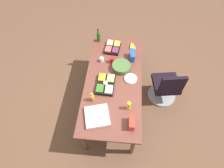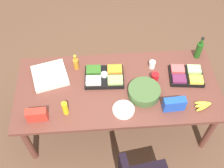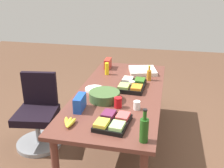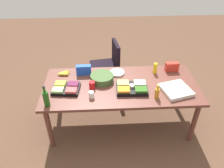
{
  "view_description": "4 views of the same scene",
  "coord_description": "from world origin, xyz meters",
  "px_view_note": "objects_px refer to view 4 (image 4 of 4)",
  "views": [
    {
      "loc": [
        1.96,
        0.15,
        3.4
      ],
      "look_at": [
        0.15,
        -0.01,
        0.82
      ],
      "focal_mm": 30.39,
      "sensor_mm": 36.0,
      "label": 1
    },
    {
      "loc": [
        0.18,
        1.73,
        3.08
      ],
      "look_at": [
        0.06,
        -0.02,
        0.78
      ],
      "focal_mm": 43.68,
      "sensor_mm": 36.0,
      "label": 2
    },
    {
      "loc": [
        -2.79,
        -0.52,
        1.98
      ],
      "look_at": [
        -0.01,
        0.09,
        0.83
      ],
      "focal_mm": 42.33,
      "sensor_mm": 36.0,
      "label": 3
    },
    {
      "loc": [
        -0.26,
        -2.51,
        2.58
      ],
      "look_at": [
        -0.13,
        -0.03,
        0.79
      ],
      "focal_mm": 35.44,
      "sensor_mm": 36.0,
      "label": 4
    }
  ],
  "objects_px": {
    "dressing_bottle": "(157,93)",
    "chip_bag_blue": "(84,70)",
    "chip_bag_red": "(172,67)",
    "paper_cup": "(91,95)",
    "fruit_platter": "(66,88)",
    "paper_plate_stack": "(117,73)",
    "office_chair": "(107,71)",
    "red_solo_cup": "(92,85)",
    "banana_bunch": "(64,73)",
    "pizza_box": "(176,90)",
    "mustard_bottle": "(155,68)",
    "conference_table": "(121,89)",
    "salad_bowl": "(102,78)",
    "wine_bottle": "(46,98)",
    "veggie_tray": "(132,88)"
  },
  "relations": [
    {
      "from": "dressing_bottle",
      "to": "chip_bag_blue",
      "type": "distance_m",
      "value": 1.15
    },
    {
      "from": "chip_bag_red",
      "to": "paper_cup",
      "type": "distance_m",
      "value": 1.35
    },
    {
      "from": "fruit_platter",
      "to": "paper_plate_stack",
      "type": "height_order",
      "value": "fruit_platter"
    },
    {
      "from": "chip_bag_blue",
      "to": "office_chair",
      "type": "bearing_deg",
      "value": 62.26
    },
    {
      "from": "red_solo_cup",
      "to": "paper_cup",
      "type": "relative_size",
      "value": 1.22
    },
    {
      "from": "banana_bunch",
      "to": "paper_plate_stack",
      "type": "bearing_deg",
      "value": -0.67
    },
    {
      "from": "fruit_platter",
      "to": "pizza_box",
      "type": "height_order",
      "value": "fruit_platter"
    },
    {
      "from": "red_solo_cup",
      "to": "mustard_bottle",
      "type": "bearing_deg",
      "value": 19.98
    },
    {
      "from": "conference_table",
      "to": "salad_bowl",
      "type": "bearing_deg",
      "value": 156.06
    },
    {
      "from": "chip_bag_blue",
      "to": "salad_bowl",
      "type": "bearing_deg",
      "value": -34.89
    },
    {
      "from": "pizza_box",
      "to": "paper_plate_stack",
      "type": "bearing_deg",
      "value": 132.64
    },
    {
      "from": "office_chair",
      "to": "mustard_bottle",
      "type": "height_order",
      "value": "mustard_bottle"
    },
    {
      "from": "salad_bowl",
      "to": "paper_plate_stack",
      "type": "xyz_separation_m",
      "value": [
        0.23,
        0.18,
        -0.03
      ]
    },
    {
      "from": "salad_bowl",
      "to": "wine_bottle",
      "type": "relative_size",
      "value": 1.14
    },
    {
      "from": "banana_bunch",
      "to": "chip_bag_red",
      "type": "bearing_deg",
      "value": 0.88
    },
    {
      "from": "fruit_platter",
      "to": "mustard_bottle",
      "type": "bearing_deg",
      "value": 15.69
    },
    {
      "from": "office_chair",
      "to": "dressing_bottle",
      "type": "distance_m",
      "value": 1.51
    },
    {
      "from": "paper_plate_stack",
      "to": "wine_bottle",
      "type": "bearing_deg",
      "value": -143.66
    },
    {
      "from": "paper_plate_stack",
      "to": "pizza_box",
      "type": "bearing_deg",
      "value": -32.46
    },
    {
      "from": "fruit_platter",
      "to": "dressing_bottle",
      "type": "distance_m",
      "value": 1.22
    },
    {
      "from": "mustard_bottle",
      "to": "banana_bunch",
      "type": "bearing_deg",
      "value": 178.99
    },
    {
      "from": "office_chair",
      "to": "mustard_bottle",
      "type": "xyz_separation_m",
      "value": [
        0.71,
        -0.72,
        0.47
      ]
    },
    {
      "from": "banana_bunch",
      "to": "wine_bottle",
      "type": "relative_size",
      "value": 0.63
    },
    {
      "from": "mustard_bottle",
      "to": "chip_bag_red",
      "type": "distance_m",
      "value": 0.28
    },
    {
      "from": "salad_bowl",
      "to": "wine_bottle",
      "type": "distance_m",
      "value": 0.86
    },
    {
      "from": "conference_table",
      "to": "red_solo_cup",
      "type": "xyz_separation_m",
      "value": [
        -0.4,
        -0.06,
        0.13
      ]
    },
    {
      "from": "pizza_box",
      "to": "office_chair",
      "type": "bearing_deg",
      "value": 112.2
    },
    {
      "from": "mustard_bottle",
      "to": "red_solo_cup",
      "type": "distance_m",
      "value": 1.0
    },
    {
      "from": "chip_bag_red",
      "to": "fruit_platter",
      "type": "bearing_deg",
      "value": -165.22
    },
    {
      "from": "fruit_platter",
      "to": "chip_bag_red",
      "type": "height_order",
      "value": "chip_bag_red"
    },
    {
      "from": "veggie_tray",
      "to": "chip_bag_blue",
      "type": "distance_m",
      "value": 0.8
    },
    {
      "from": "office_chair",
      "to": "veggie_tray",
      "type": "relative_size",
      "value": 2.1
    },
    {
      "from": "mustard_bottle",
      "to": "dressing_bottle",
      "type": "xyz_separation_m",
      "value": [
        -0.1,
        -0.58,
        -0.01
      ]
    },
    {
      "from": "fruit_platter",
      "to": "wine_bottle",
      "type": "height_order",
      "value": "wine_bottle"
    },
    {
      "from": "fruit_platter",
      "to": "chip_bag_red",
      "type": "xyz_separation_m",
      "value": [
        1.57,
        0.41,
        0.04
      ]
    },
    {
      "from": "conference_table",
      "to": "red_solo_cup",
      "type": "relative_size",
      "value": 19.76
    },
    {
      "from": "fruit_platter",
      "to": "chip_bag_blue",
      "type": "bearing_deg",
      "value": 60.01
    },
    {
      "from": "chip_bag_red",
      "to": "dressing_bottle",
      "type": "relative_size",
      "value": 1.01
    },
    {
      "from": "banana_bunch",
      "to": "mustard_bottle",
      "type": "relative_size",
      "value": 1.11
    },
    {
      "from": "red_solo_cup",
      "to": "wine_bottle",
      "type": "relative_size",
      "value": 0.38
    },
    {
      "from": "conference_table",
      "to": "mustard_bottle",
      "type": "relative_size",
      "value": 13.09
    },
    {
      "from": "conference_table",
      "to": "office_chair",
      "type": "xyz_separation_m",
      "value": [
        -0.17,
        1.0,
        -0.32
      ]
    },
    {
      "from": "banana_bunch",
      "to": "dressing_bottle",
      "type": "relative_size",
      "value": 0.93
    },
    {
      "from": "chip_bag_red",
      "to": "paper_plate_stack",
      "type": "bearing_deg",
      "value": -177.64
    },
    {
      "from": "red_solo_cup",
      "to": "chip_bag_red",
      "type": "xyz_separation_m",
      "value": [
        1.21,
        0.39,
        0.01
      ]
    },
    {
      "from": "wine_bottle",
      "to": "chip_bag_red",
      "type": "bearing_deg",
      "value": 21.99
    },
    {
      "from": "banana_bunch",
      "to": "chip_bag_red",
      "type": "relative_size",
      "value": 0.92
    },
    {
      "from": "banana_bunch",
      "to": "wine_bottle",
      "type": "distance_m",
      "value": 0.7
    },
    {
      "from": "chip_bag_blue",
      "to": "wine_bottle",
      "type": "xyz_separation_m",
      "value": [
        -0.42,
        -0.69,
        0.04
      ]
    },
    {
      "from": "paper_cup",
      "to": "wine_bottle",
      "type": "bearing_deg",
      "value": -166.91
    }
  ]
}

